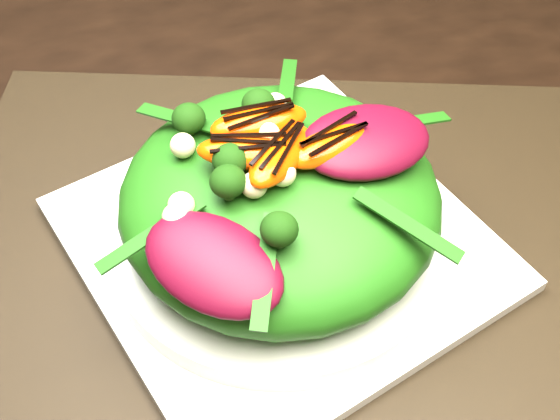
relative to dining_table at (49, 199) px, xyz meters
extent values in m
cube|color=black|center=(0.00, 0.00, 0.00)|extent=(1.60, 0.90, 0.75)
cube|color=black|center=(0.18, -0.12, 0.02)|extent=(0.64, 0.55, 0.00)
cube|color=silver|center=(0.18, -0.12, 0.03)|extent=(0.37, 0.37, 0.01)
cylinder|color=silver|center=(0.18, -0.12, 0.05)|extent=(0.29, 0.29, 0.02)
ellipsoid|color=#225D11|center=(0.18, -0.12, 0.08)|extent=(0.25, 0.25, 0.08)
ellipsoid|color=#470717|center=(0.24, -0.12, 0.13)|extent=(0.11, 0.08, 0.02)
ellipsoid|color=#E83B03|center=(0.16, -0.11, 0.13)|extent=(0.08, 0.05, 0.02)
sphere|color=black|center=(0.12, -0.10, 0.13)|extent=(0.04, 0.04, 0.03)
sphere|color=beige|center=(0.21, -0.15, 0.13)|extent=(0.02, 0.02, 0.02)
cube|color=black|center=(0.16, -0.11, 0.14)|extent=(0.04, 0.01, 0.00)
camera|label=1|loc=(0.10, -0.47, 0.49)|focal=48.00mm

